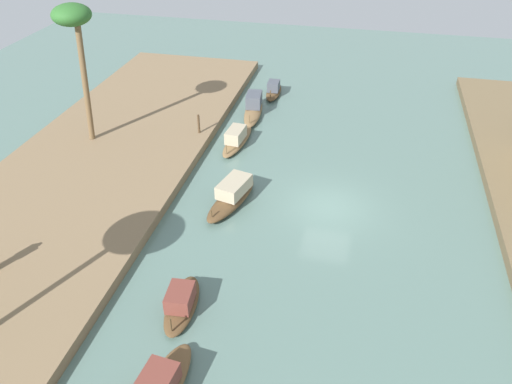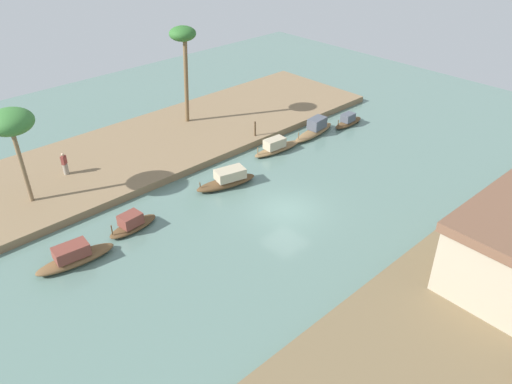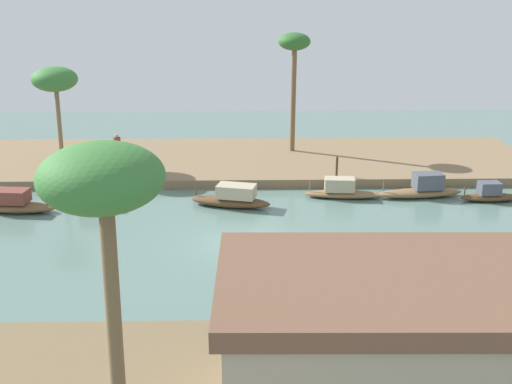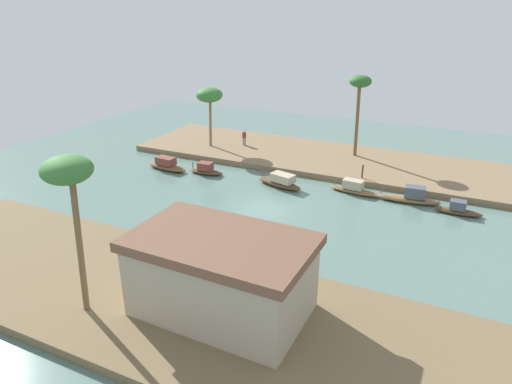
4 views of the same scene
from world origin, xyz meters
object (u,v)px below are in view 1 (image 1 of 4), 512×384
(sampan_with_tall_canopy, at_px, (237,139))
(mooring_post, at_px, (199,124))
(palm_tree_left_near, at_px, (73,25))
(sampan_upstream_small, at_px, (232,195))
(sampan_near_left_bank, at_px, (181,302))
(sampan_midstream, at_px, (254,108))
(sampan_downstream_large, at_px, (274,90))

(sampan_with_tall_canopy, height_order, mooring_post, mooring_post)
(palm_tree_left_near, bearing_deg, sampan_upstream_small, 67.65)
(sampan_near_left_bank, xyz_separation_m, sampan_with_tall_canopy, (-13.46, -1.32, 0.00))
(sampan_midstream, bearing_deg, sampan_upstream_small, 1.12)
(sampan_near_left_bank, distance_m, sampan_downstream_large, 21.43)
(sampan_with_tall_canopy, relative_size, sampan_downstream_large, 1.32)
(sampan_near_left_bank, relative_size, mooring_post, 2.77)
(sampan_near_left_bank, xyz_separation_m, sampan_downstream_large, (-21.42, -0.62, -0.03))
(mooring_post, relative_size, palm_tree_left_near, 0.15)
(sampan_downstream_large, bearing_deg, sampan_upstream_small, 0.97)
(sampan_midstream, relative_size, sampan_with_tall_canopy, 1.10)
(sampan_midstream, distance_m, sampan_upstream_small, 10.60)
(sampan_upstream_small, relative_size, palm_tree_left_near, 0.57)
(sampan_midstream, bearing_deg, sampan_with_tall_canopy, -6.28)
(sampan_midstream, relative_size, palm_tree_left_near, 0.63)
(sampan_near_left_bank, height_order, mooring_post, mooring_post)
(sampan_upstream_small, distance_m, mooring_post, 7.15)
(mooring_post, bearing_deg, sampan_midstream, 151.79)
(sampan_midstream, relative_size, sampan_near_left_bank, 1.49)
(sampan_upstream_small, height_order, sampan_with_tall_canopy, sampan_upstream_small)
(palm_tree_left_near, bearing_deg, sampan_midstream, 128.93)
(sampan_midstream, xyz_separation_m, mooring_post, (4.45, -2.38, 0.65))
(sampan_near_left_bank, bearing_deg, palm_tree_left_near, -144.79)
(sampan_near_left_bank, relative_size, sampan_with_tall_canopy, 0.74)
(sampan_midstream, relative_size, mooring_post, 4.13)
(sampan_upstream_small, bearing_deg, palm_tree_left_near, -98.31)
(sampan_downstream_large, height_order, palm_tree_left_near, palm_tree_left_near)
(mooring_post, bearing_deg, palm_tree_left_near, -69.59)
(sampan_midstream, height_order, sampan_near_left_bank, sampan_midstream)
(palm_tree_left_near, bearing_deg, sampan_with_tall_canopy, 104.80)
(sampan_near_left_bank, bearing_deg, sampan_downstream_large, 176.88)
(sampan_upstream_small, relative_size, sampan_downstream_large, 1.33)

